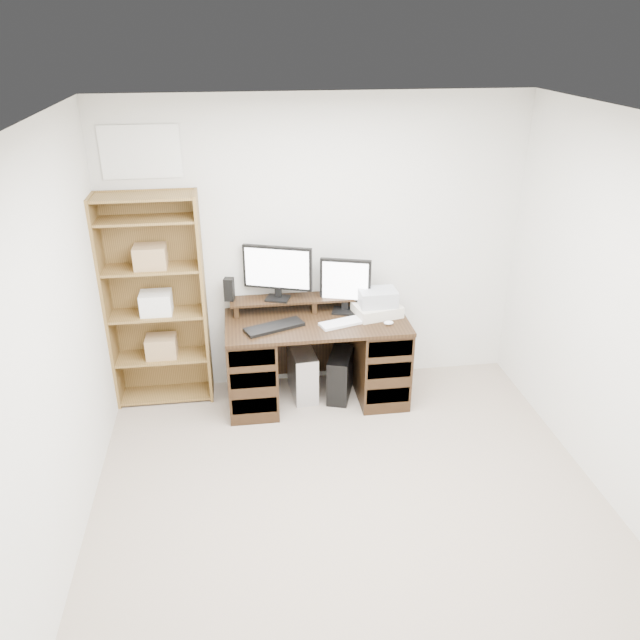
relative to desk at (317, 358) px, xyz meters
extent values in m
cube|color=tan|center=(0.06, -1.64, -0.40)|extent=(3.50, 4.00, 0.02)
cube|color=white|center=(0.06, -1.64, 2.12)|extent=(3.50, 4.00, 0.02)
cube|color=silver|center=(0.06, 0.37, 0.86)|extent=(3.50, 0.02, 2.50)
cube|color=silver|center=(-1.70, -1.64, 0.86)|extent=(0.02, 4.00, 2.50)
cube|color=white|center=(-1.29, 0.35, 1.69)|extent=(0.60, 0.01, 0.40)
cube|color=black|center=(0.00, -0.01, 0.35)|extent=(1.50, 0.70, 0.03)
cube|color=black|center=(-0.55, -0.01, -0.03)|extent=(0.40, 0.66, 0.72)
cube|color=black|center=(0.55, -0.01, -0.03)|extent=(0.40, 0.66, 0.72)
cube|color=black|center=(0.00, 0.32, 0.01)|extent=(1.48, 0.02, 0.65)
cube|color=black|center=(-0.55, -0.34, -0.21)|extent=(0.36, 0.01, 0.14)
cube|color=black|center=(-0.55, -0.34, 0.03)|extent=(0.36, 0.01, 0.14)
cube|color=black|center=(-0.55, -0.34, 0.23)|extent=(0.36, 0.01, 0.14)
cube|color=black|center=(0.55, -0.34, -0.21)|extent=(0.36, 0.01, 0.14)
cube|color=black|center=(0.55, -0.34, 0.03)|extent=(0.36, 0.01, 0.14)
cube|color=black|center=(0.55, -0.34, 0.23)|extent=(0.36, 0.01, 0.14)
cube|color=black|center=(-0.65, 0.21, 0.41)|extent=(0.04, 0.20, 0.10)
cube|color=black|center=(0.00, 0.21, 0.41)|extent=(0.04, 0.20, 0.10)
cube|color=black|center=(0.65, 0.21, 0.41)|extent=(0.04, 0.20, 0.10)
cube|color=black|center=(0.00, 0.21, 0.47)|extent=(1.40, 0.22, 0.02)
cube|color=black|center=(-0.30, 0.19, 0.49)|extent=(0.23, 0.20, 0.02)
cube|color=black|center=(-0.29, 0.21, 0.55)|extent=(0.06, 0.05, 0.11)
cube|color=black|center=(-0.29, 0.21, 0.76)|extent=(0.56, 0.23, 0.37)
cube|color=white|center=(-0.30, 0.19, 0.76)|extent=(0.51, 0.18, 0.33)
cube|color=black|center=(0.26, 0.12, 0.37)|extent=(0.24, 0.21, 0.02)
cube|color=black|center=(0.26, 0.14, 0.43)|extent=(0.06, 0.05, 0.11)
cube|color=black|center=(0.26, 0.14, 0.64)|extent=(0.42, 0.16, 0.37)
cube|color=white|center=(0.26, 0.12, 0.64)|extent=(0.36, 0.11, 0.32)
cube|color=black|center=(-0.70, 0.23, 0.58)|extent=(0.09, 0.09, 0.19)
cube|color=black|center=(-0.36, -0.11, 0.37)|extent=(0.51, 0.33, 0.03)
cube|color=silver|center=(0.24, -0.09, 0.37)|extent=(0.47, 0.27, 0.02)
ellipsoid|color=white|center=(0.57, -0.17, 0.38)|extent=(0.09, 0.08, 0.03)
cube|color=beige|center=(0.52, 0.03, 0.41)|extent=(0.42, 0.35, 0.09)
cube|color=#A6AAB1|center=(0.52, 0.03, 0.52)|extent=(0.31, 0.23, 0.13)
cube|color=silver|center=(-0.11, 0.07, -0.17)|extent=(0.23, 0.45, 0.43)
cube|color=black|center=(0.21, 0.01, -0.19)|extent=(0.29, 0.44, 0.41)
cube|color=#19FF33|center=(0.14, -0.19, -0.10)|extent=(0.01, 0.01, 0.01)
cube|color=olive|center=(-1.68, 0.19, 0.51)|extent=(0.02, 0.30, 1.80)
cube|color=olive|center=(-0.91, 0.19, 0.51)|extent=(0.02, 0.30, 1.80)
cube|color=olive|center=(-1.29, 0.33, 0.51)|extent=(0.80, 0.01, 1.80)
cube|color=olive|center=(-1.29, 0.19, -0.36)|extent=(0.75, 0.28, 0.02)
cube|color=olive|center=(-1.29, 0.19, 0.01)|extent=(0.75, 0.28, 0.02)
cube|color=olive|center=(-1.29, 0.19, 0.41)|extent=(0.75, 0.28, 0.02)
cube|color=olive|center=(-1.29, 0.19, 0.81)|extent=(0.75, 0.28, 0.02)
cube|color=olive|center=(-1.29, 0.19, 1.21)|extent=(0.75, 0.28, 0.02)
cube|color=olive|center=(-1.29, 0.19, 1.39)|extent=(0.75, 0.28, 0.02)
cube|color=#A07F54|center=(-1.29, 0.19, 0.11)|extent=(0.25, 0.20, 0.18)
cube|color=white|center=(-1.29, 0.19, 0.51)|extent=(0.25, 0.20, 0.18)
cube|color=#A07F54|center=(-1.29, 0.19, 0.91)|extent=(0.25, 0.20, 0.18)
camera|label=1|loc=(-0.61, -4.59, 2.58)|focal=35.00mm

